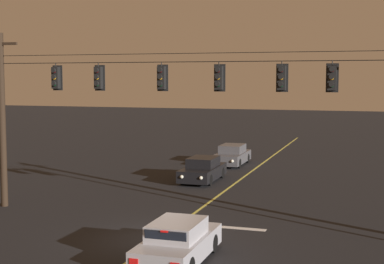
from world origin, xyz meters
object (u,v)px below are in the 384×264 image
(traffic_light_leftmost, at_px, (56,78))
(traffic_light_rightmost, at_px, (282,78))
(traffic_light_centre, at_px, (161,78))
(traffic_light_far_right, at_px, (332,78))
(traffic_light_right_inner, at_px, (219,78))
(traffic_light_left_inner, at_px, (98,78))
(car_oncoming_lead, at_px, (203,170))
(car_oncoming_trailing, at_px, (232,155))
(car_waiting_near_lane, at_px, (178,243))

(traffic_light_leftmost, xyz_separation_m, traffic_light_rightmost, (10.11, 0.00, 0.00))
(traffic_light_centre, height_order, traffic_light_far_right, same)
(traffic_light_centre, relative_size, traffic_light_right_inner, 1.00)
(traffic_light_left_inner, bearing_deg, car_oncoming_lead, 78.16)
(traffic_light_right_inner, distance_m, car_oncoming_lead, 11.33)
(traffic_light_right_inner, height_order, car_oncoming_trailing, traffic_light_right_inner)
(traffic_light_left_inner, xyz_separation_m, traffic_light_right_inner, (5.44, 0.00, 0.00))
(traffic_light_left_inner, bearing_deg, traffic_light_far_right, 0.00)
(car_oncoming_lead, bearing_deg, traffic_light_right_inner, -69.58)
(traffic_light_left_inner, distance_m, traffic_light_centre, 2.94)
(car_waiting_near_lane, relative_size, car_oncoming_lead, 0.98)
(traffic_light_left_inner, height_order, traffic_light_right_inner, same)
(traffic_light_centre, relative_size, car_oncoming_trailing, 0.28)
(traffic_light_centre, height_order, traffic_light_rightmost, same)
(traffic_light_rightmost, relative_size, traffic_light_far_right, 1.00)
(traffic_light_leftmost, distance_m, car_waiting_near_lane, 10.80)
(traffic_light_right_inner, bearing_deg, traffic_light_left_inner, 180.00)
(car_waiting_near_lane, bearing_deg, traffic_light_rightmost, 65.50)
(car_oncoming_lead, relative_size, car_oncoming_trailing, 1.00)
(traffic_light_right_inner, xyz_separation_m, traffic_light_far_right, (4.50, 0.00, 0.00))
(traffic_light_left_inner, height_order, car_oncoming_trailing, traffic_light_left_inner)
(car_oncoming_lead, bearing_deg, traffic_light_far_right, -49.49)
(traffic_light_leftmost, distance_m, car_oncoming_lead, 11.52)
(traffic_light_leftmost, bearing_deg, car_oncoming_lead, 66.49)
(traffic_light_far_right, bearing_deg, traffic_light_centre, 180.00)
(traffic_light_left_inner, bearing_deg, traffic_light_leftmost, 180.00)
(traffic_light_rightmost, distance_m, traffic_light_far_right, 1.94)
(car_waiting_near_lane, bearing_deg, car_oncoming_trailing, 99.21)
(traffic_light_rightmost, bearing_deg, traffic_light_centre, 180.00)
(traffic_light_leftmost, xyz_separation_m, traffic_light_centre, (5.05, 0.00, 0.00))
(traffic_light_left_inner, distance_m, car_oncoming_lead, 10.96)
(car_oncoming_trailing, bearing_deg, traffic_light_centre, -86.83)
(traffic_light_right_inner, height_order, car_waiting_near_lane, traffic_light_right_inner)
(traffic_light_right_inner, relative_size, car_oncoming_trailing, 0.28)
(traffic_light_centre, xyz_separation_m, car_oncoming_lead, (-0.98, 9.34, -5.38))
(car_oncoming_lead, bearing_deg, traffic_light_leftmost, -113.51)
(traffic_light_leftmost, relative_size, car_oncoming_trailing, 0.28)
(traffic_light_centre, bearing_deg, traffic_light_right_inner, 0.00)
(traffic_light_centre, distance_m, traffic_light_rightmost, 5.06)
(traffic_light_leftmost, height_order, traffic_light_rightmost, same)
(traffic_light_right_inner, bearing_deg, car_waiting_near_lane, -88.88)
(traffic_light_leftmost, bearing_deg, traffic_light_right_inner, 0.00)
(traffic_light_centre, relative_size, traffic_light_rightmost, 1.00)
(car_waiting_near_lane, height_order, car_oncoming_lead, same)
(traffic_light_centre, height_order, car_oncoming_trailing, traffic_light_centre)
(car_waiting_near_lane, bearing_deg, traffic_light_far_right, 50.83)
(traffic_light_right_inner, distance_m, car_waiting_near_lane, 7.63)
(traffic_light_leftmost, relative_size, traffic_light_far_right, 1.00)
(traffic_light_far_right, xyz_separation_m, car_oncoming_lead, (-7.98, 9.34, -5.38))
(traffic_light_leftmost, xyz_separation_m, car_oncoming_lead, (4.06, 9.34, -5.38))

